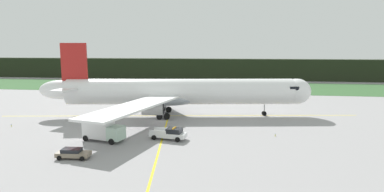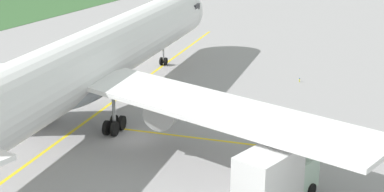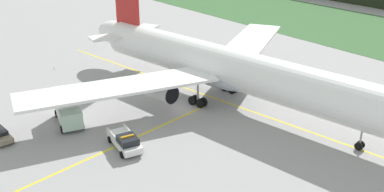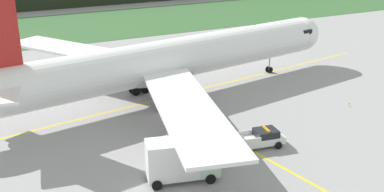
% 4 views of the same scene
% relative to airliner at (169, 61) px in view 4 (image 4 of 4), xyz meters
% --- Properties ---
extents(ground, '(320.00, 320.00, 0.00)m').
position_rel_airliner_xyz_m(ground, '(-2.55, -5.97, -4.89)').
color(ground, gray).
extents(grass_verge, '(320.00, 32.30, 0.04)m').
position_rel_airliner_xyz_m(grass_verge, '(-2.55, 49.13, -4.87)').
color(grass_verge, '#355D31').
rests_on(grass_verge, ground).
extents(taxiway_centerline_main, '(72.16, 11.37, 0.01)m').
position_rel_airliner_xyz_m(taxiway_centerline_main, '(0.66, 0.10, -4.88)').
color(taxiway_centerline_main, yellow).
rests_on(taxiway_centerline_main, ground).
extents(taxiway_centerline_spur, '(6.04, 37.50, 0.01)m').
position_rel_airliner_xyz_m(taxiway_centerline_spur, '(1.56, -21.81, -4.88)').
color(taxiway_centerline_spur, yellow).
rests_on(taxiway_centerline_spur, ground).
extents(airliner, '(55.27, 49.96, 14.83)m').
position_rel_airliner_xyz_m(airliner, '(0.00, 0.00, 0.00)').
color(airliner, white).
rests_on(airliner, ground).
extents(ops_pickup_truck, '(5.83, 3.00, 1.94)m').
position_rel_airliner_xyz_m(ops_pickup_truck, '(2.01, -17.11, -3.98)').
color(ops_pickup_truck, white).
rests_on(ops_pickup_truck, ground).
extents(catering_truck, '(6.71, 3.97, 3.97)m').
position_rel_airliner_xyz_m(catering_truck, '(-7.88, -19.26, -2.92)').
color(catering_truck, '#B4D3BF').
rests_on(catering_truck, ground).
extents(taxiway_edge_light_east, '(0.12, 0.12, 0.44)m').
position_rel_airliner_xyz_m(taxiway_edge_light_east, '(18.30, -13.17, -4.65)').
color(taxiway_edge_light_east, yellow).
rests_on(taxiway_edge_light_east, ground).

